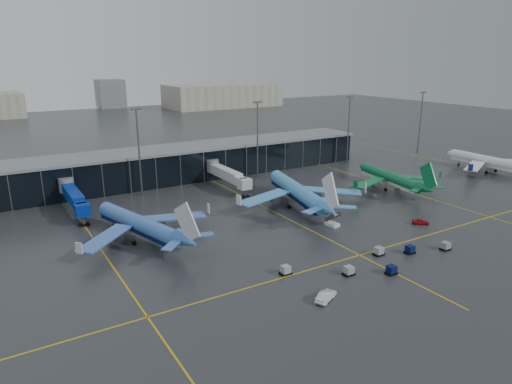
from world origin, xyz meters
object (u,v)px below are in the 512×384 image
airliner_klm_near (297,182)px  airliner_aer_lingus (390,171)px  baggage_carts (379,259)px  mobile_airstair (332,223)px  airliner_arkefly (138,214)px  service_van_white (326,296)px  airliner_ba (488,155)px  service_van_red (421,222)px

airliner_klm_near → airliner_aer_lingus: (34.46, -1.40, -1.01)m
airliner_aer_lingus → baggage_carts: airliner_aer_lingus is taller
airliner_aer_lingus → mobile_airstair: bearing=-145.8°
airliner_arkefly → airliner_aer_lingus: 78.93m
airliner_arkefly → service_van_white: 46.70m
airliner_klm_near → baggage_carts: 39.38m
airliner_klm_near → mobile_airstair: airliner_klm_near is taller
airliner_ba → baggage_carts: (-88.41, -34.25, -5.19)m
service_van_red → service_van_white: service_van_white is taller
airliner_arkefly → airliner_aer_lingus: bearing=-15.5°
baggage_carts → service_van_red: bearing=22.7°
baggage_carts → airliner_ba: bearing=21.2°
airliner_klm_near → service_van_red: 33.18m
baggage_carts → service_van_white: (-18.25, -5.80, 0.06)m
service_van_red → service_van_white: bearing=148.1°
service_van_red → service_van_white: 46.11m
airliner_arkefly → airliner_klm_near: airliner_klm_near is taller
service_van_red → airliner_klm_near: bearing=69.2°
airliner_klm_near → airliner_ba: airliner_klm_near is taller
baggage_carts → service_van_red: baggage_carts is taller
baggage_carts → mobile_airstair: 21.49m
mobile_airstair → service_van_red: size_ratio=0.88×
airliner_arkefly → baggage_carts: 52.24m
airliner_klm_near → airliner_ba: bearing=10.4°
airliner_aer_lingus → mobile_airstair: 40.14m
airliner_ba → baggage_carts: size_ratio=1.03×
service_van_red → mobile_airstair: bearing=99.3°
airliner_ba → service_van_red: bearing=-157.7°
service_van_white → airliner_aer_lingus: bearing=-80.0°
airliner_arkefly → service_van_red: (61.66, -26.35, -5.27)m
airliner_arkefly → service_van_white: bearing=-82.0°
baggage_carts → mobile_airstair: mobile_airstair is taller
airliner_aer_lingus → service_van_white: 74.08m
airliner_arkefly → airliner_klm_near: 44.50m
airliner_aer_lingus → service_van_red: size_ratio=9.16×
airliner_aer_lingus → airliner_arkefly: bearing=-169.6°
airliner_ba → airliner_arkefly: bearing=-179.4°
baggage_carts → service_van_white: bearing=-162.4°
airliner_aer_lingus → service_van_red: 31.89m
airliner_arkefly → mobile_airstair: size_ratio=11.09×
service_van_white → mobile_airstair: bearing=-67.3°
airliner_aer_lingus → service_van_white: size_ratio=7.35×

